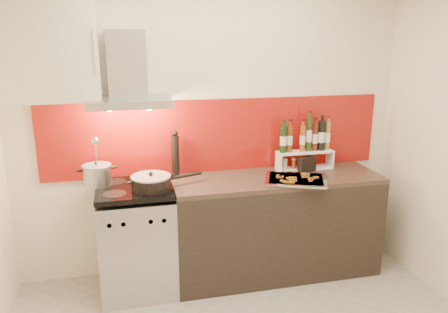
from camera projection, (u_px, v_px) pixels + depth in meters
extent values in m
cube|color=silver|center=(212.00, 127.00, 3.81)|extent=(3.40, 0.02, 2.60)
cube|color=maroon|center=(218.00, 136.00, 3.83)|extent=(3.00, 0.02, 0.64)
cube|color=#B7B7BA|center=(137.00, 242.00, 3.60)|extent=(0.60, 0.60, 0.84)
cube|color=black|center=(140.00, 269.00, 3.36)|extent=(0.50, 0.02, 0.40)
cube|color=#B7B7BA|center=(137.00, 223.00, 3.25)|extent=(0.56, 0.02, 0.12)
cube|color=#FF190C|center=(137.00, 223.00, 3.25)|extent=(0.10, 0.01, 0.04)
cube|color=black|center=(134.00, 188.00, 3.48)|extent=(0.60, 0.60, 0.04)
cube|color=black|center=(275.00, 227.00, 3.87)|extent=(1.80, 0.60, 0.86)
cube|color=#31241E|center=(277.00, 179.00, 3.75)|extent=(1.80, 0.60, 0.04)
cube|color=#B7B7BA|center=(129.00, 101.00, 3.34)|extent=(0.62, 0.50, 0.06)
cube|color=#B7B7BA|center=(127.00, 63.00, 3.41)|extent=(0.30, 0.18, 0.50)
sphere|color=#FFD18C|center=(109.00, 107.00, 3.32)|extent=(0.07, 0.07, 0.07)
sphere|color=#FFD18C|center=(149.00, 106.00, 3.38)|extent=(0.07, 0.07, 0.07)
cube|color=silver|center=(49.00, 52.00, 3.19)|extent=(0.70, 0.35, 0.72)
cylinder|color=#B7B7BA|center=(97.00, 176.00, 3.48)|extent=(0.22, 0.22, 0.16)
cylinder|color=#99999E|center=(97.00, 166.00, 3.46)|extent=(0.23, 0.23, 0.01)
sphere|color=black|center=(96.00, 163.00, 3.45)|extent=(0.03, 0.03, 0.03)
cylinder|color=black|center=(151.00, 183.00, 3.40)|extent=(0.30, 0.30, 0.10)
cylinder|color=#99999E|center=(151.00, 176.00, 3.38)|extent=(0.31, 0.31, 0.01)
sphere|color=black|center=(151.00, 174.00, 3.37)|extent=(0.03, 0.03, 0.03)
cylinder|color=black|center=(185.00, 176.00, 3.54)|extent=(0.29, 0.12, 0.03)
cylinder|color=silver|center=(97.00, 180.00, 3.43)|extent=(0.09, 0.09, 0.15)
cylinder|color=silver|center=(97.00, 156.00, 3.38)|extent=(0.01, 0.07, 0.28)
sphere|color=silver|center=(95.00, 141.00, 3.28)|extent=(0.06, 0.06, 0.06)
cylinder|color=black|center=(176.00, 157.00, 3.68)|extent=(0.06, 0.06, 0.36)
sphere|color=black|center=(175.00, 133.00, 3.63)|extent=(0.05, 0.05, 0.05)
cube|color=white|center=(304.00, 168.00, 3.95)|extent=(0.52, 0.14, 0.01)
cube|color=white|center=(279.00, 162.00, 3.88)|extent=(0.01, 0.14, 0.14)
cube|color=white|center=(330.00, 159.00, 3.99)|extent=(0.02, 0.14, 0.14)
cube|color=white|center=(305.00, 152.00, 3.91)|extent=(0.52, 0.14, 0.02)
cylinder|color=black|center=(283.00, 139.00, 3.83)|extent=(0.06, 0.06, 0.24)
cylinder|color=#5B2E0F|center=(290.00, 139.00, 3.84)|extent=(0.05, 0.05, 0.24)
cylinder|color=brown|center=(303.00, 138.00, 3.87)|extent=(0.05, 0.05, 0.24)
cylinder|color=#193212|center=(309.00, 134.00, 3.88)|extent=(0.05, 0.05, 0.31)
cylinder|color=#431D11|center=(315.00, 137.00, 3.90)|extent=(0.05, 0.05, 0.25)
cylinder|color=black|center=(322.00, 136.00, 3.91)|extent=(0.06, 0.06, 0.27)
cylinder|color=olive|center=(328.00, 136.00, 3.92)|extent=(0.04, 0.04, 0.25)
cylinder|color=beige|center=(285.00, 165.00, 3.90)|extent=(0.04, 0.04, 0.08)
cylinder|color=#9F401A|center=(294.00, 164.00, 3.92)|extent=(0.04, 0.04, 0.08)
cylinder|color=brown|center=(303.00, 164.00, 3.94)|extent=(0.04, 0.04, 0.06)
cylinder|color=silver|center=(311.00, 162.00, 3.95)|extent=(0.04, 0.04, 0.08)
cube|color=black|center=(307.00, 165.00, 3.87)|extent=(0.17, 0.11, 0.14)
cube|color=silver|center=(296.00, 180.00, 3.62)|extent=(0.58, 0.52, 0.01)
cube|color=silver|center=(296.00, 179.00, 3.62)|extent=(0.61, 0.54, 0.01)
cube|color=red|center=(296.00, 179.00, 3.62)|extent=(0.53, 0.47, 0.01)
cube|color=brown|center=(305.00, 177.00, 3.64)|extent=(0.06, 0.02, 0.02)
cube|color=brown|center=(290.00, 179.00, 3.59)|extent=(0.06, 0.06, 0.02)
cube|color=brown|center=(293.00, 181.00, 3.54)|extent=(0.07, 0.03, 0.02)
cube|color=brown|center=(306.00, 174.00, 3.71)|extent=(0.07, 0.04, 0.02)
cube|color=brown|center=(312.00, 180.00, 3.56)|extent=(0.06, 0.06, 0.02)
cube|color=brown|center=(306.00, 176.00, 3.65)|extent=(0.05, 0.06, 0.02)
cube|color=brown|center=(293.00, 178.00, 3.61)|extent=(0.07, 0.04, 0.02)
cube|color=brown|center=(279.00, 176.00, 3.65)|extent=(0.02, 0.06, 0.02)
cube|color=brown|center=(315.00, 178.00, 3.61)|extent=(0.07, 0.03, 0.02)
cube|color=brown|center=(310.00, 180.00, 3.57)|extent=(0.02, 0.07, 0.02)
cube|color=brown|center=(304.00, 175.00, 3.69)|extent=(0.05, 0.06, 0.02)
cube|color=brown|center=(280.00, 177.00, 3.64)|extent=(0.04, 0.07, 0.02)
cube|color=brown|center=(313.00, 178.00, 3.60)|extent=(0.06, 0.06, 0.02)
cube|color=brown|center=(280.00, 177.00, 3.63)|extent=(0.06, 0.02, 0.02)
cube|color=brown|center=(284.00, 181.00, 3.52)|extent=(0.04, 0.07, 0.02)
cube|color=brown|center=(291.00, 182.00, 3.50)|extent=(0.07, 0.04, 0.02)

